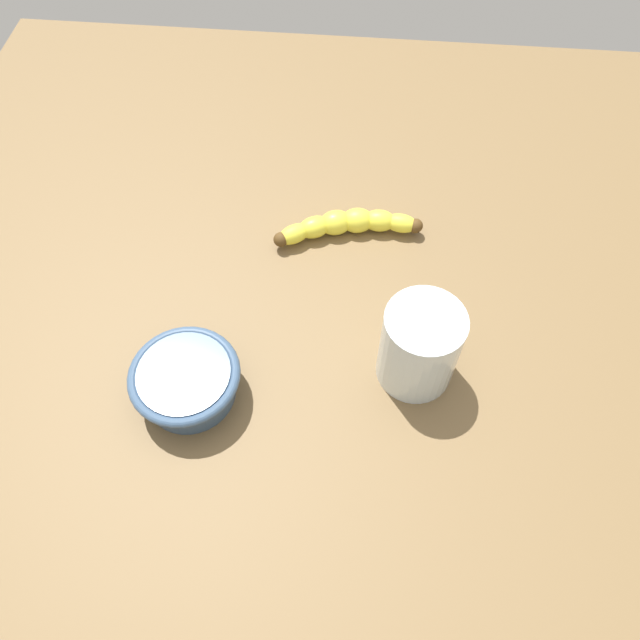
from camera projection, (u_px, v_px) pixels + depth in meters
wooden_tabletop at (301, 309)px, 82.07cm from camera, size 120.00×120.00×3.00cm
banana at (347, 225)px, 85.87cm from camera, size 7.75×20.54×3.49cm
smoothie_glass at (419, 348)px, 70.87cm from camera, size 9.22×9.22×11.43cm
ceramic_bowl at (187, 381)px, 71.13cm from camera, size 12.93×12.93×5.19cm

